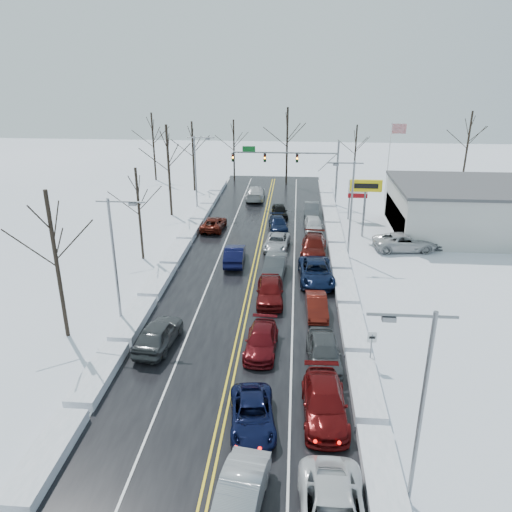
# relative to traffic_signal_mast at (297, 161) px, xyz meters

# --- Properties ---
(ground) EXTENTS (160.00, 160.00, 0.00)m
(ground) POSITION_rel_traffic_signal_mast_xyz_m (-3.45, -27.99, -5.48)
(ground) COLOR silver
(ground) RESTS_ON ground
(road_surface) EXTENTS (14.00, 84.00, 0.01)m
(road_surface) POSITION_rel_traffic_signal_mast_xyz_m (-3.45, -25.99, -5.47)
(road_surface) COLOR black
(road_surface) RESTS_ON ground
(snow_bank_left) EXTENTS (1.64, 72.00, 0.61)m
(snow_bank_left) POSITION_rel_traffic_signal_mast_xyz_m (-11.05, -25.99, -5.48)
(snow_bank_left) COLOR silver
(snow_bank_left) RESTS_ON ground
(snow_bank_right) EXTENTS (1.64, 72.00, 0.61)m
(snow_bank_right) POSITION_rel_traffic_signal_mast_xyz_m (4.15, -25.99, -5.48)
(snow_bank_right) COLOR silver
(snow_bank_right) RESTS_ON ground
(traffic_signal_mast) EXTENTS (13.28, 0.39, 8.00)m
(traffic_signal_mast) POSITION_rel_traffic_signal_mast_xyz_m (0.00, 0.00, 0.00)
(traffic_signal_mast) COLOR slate
(traffic_signal_mast) RESTS_ON ground
(tires_plus_sign) EXTENTS (3.20, 0.34, 6.00)m
(tires_plus_sign) POSITION_rel_traffic_signal_mast_xyz_m (7.05, -12.00, -0.49)
(tires_plus_sign) COLOR slate
(tires_plus_sign) RESTS_ON ground
(used_vehicles_sign) EXTENTS (2.20, 0.22, 4.65)m
(used_vehicles_sign) POSITION_rel_traffic_signal_mast_xyz_m (7.05, -5.99, -2.16)
(used_vehicles_sign) COLOR slate
(used_vehicles_sign) RESTS_ON ground
(speed_limit_sign) EXTENTS (0.55, 0.09, 2.35)m
(speed_limit_sign) POSITION_rel_traffic_signal_mast_xyz_m (4.75, -35.99, -3.84)
(speed_limit_sign) COLOR slate
(speed_limit_sign) RESTS_ON ground
(flagpole) EXTENTS (1.87, 1.20, 10.00)m
(flagpole) POSITION_rel_traffic_signal_mast_xyz_m (11.72, 2.01, 0.45)
(flagpole) COLOR silver
(flagpole) RESTS_ON ground
(dealership_building) EXTENTS (20.40, 12.40, 5.30)m
(dealership_building) POSITION_rel_traffic_signal_mast_xyz_m (20.53, -9.99, -2.82)
(dealership_building) COLOR #B8B7B2
(dealership_building) RESTS_ON ground
(streetlight_se) EXTENTS (3.20, 0.25, 9.00)m
(streetlight_se) POSITION_rel_traffic_signal_mast_xyz_m (4.85, -45.99, -0.17)
(streetlight_se) COLOR slate
(streetlight_se) RESTS_ON ground
(streetlight_ne) EXTENTS (3.20, 0.25, 9.00)m
(streetlight_ne) POSITION_rel_traffic_signal_mast_xyz_m (4.85, -17.99, -0.17)
(streetlight_ne) COLOR slate
(streetlight_ne) RESTS_ON ground
(streetlight_sw) EXTENTS (3.20, 0.25, 9.00)m
(streetlight_sw) POSITION_rel_traffic_signal_mast_xyz_m (-11.74, -31.99, -0.17)
(streetlight_sw) COLOR slate
(streetlight_sw) RESTS_ON ground
(streetlight_nw) EXTENTS (3.20, 0.25, 9.00)m
(streetlight_nw) POSITION_rel_traffic_signal_mast_xyz_m (-11.74, -3.99, -0.17)
(streetlight_nw) COLOR slate
(streetlight_nw) RESTS_ON ground
(tree_left_b) EXTENTS (4.00, 4.00, 10.00)m
(tree_left_b) POSITION_rel_traffic_signal_mast_xyz_m (-14.95, -33.99, 1.51)
(tree_left_b) COLOR #2D231C
(tree_left_b) RESTS_ON ground
(tree_left_c) EXTENTS (3.40, 3.40, 8.50)m
(tree_left_c) POSITION_rel_traffic_signal_mast_xyz_m (-13.95, -19.99, 0.46)
(tree_left_c) COLOR #2D231C
(tree_left_c) RESTS_ON ground
(tree_left_d) EXTENTS (4.20, 4.20, 10.50)m
(tree_left_d) POSITION_rel_traffic_signal_mast_xyz_m (-14.65, -5.99, 1.86)
(tree_left_d) COLOR #2D231C
(tree_left_d) RESTS_ON ground
(tree_left_e) EXTENTS (3.80, 3.80, 9.50)m
(tree_left_e) POSITION_rel_traffic_signal_mast_xyz_m (-14.25, 6.01, 1.16)
(tree_left_e) COLOR #2D231C
(tree_left_e) RESTS_ON ground
(tree_far_a) EXTENTS (4.00, 4.00, 10.00)m
(tree_far_a) POSITION_rel_traffic_signal_mast_xyz_m (-21.45, 12.01, 1.51)
(tree_far_a) COLOR #2D231C
(tree_far_a) RESTS_ON ground
(tree_far_b) EXTENTS (3.60, 3.60, 9.00)m
(tree_far_b) POSITION_rel_traffic_signal_mast_xyz_m (-9.45, 13.01, 0.81)
(tree_far_b) COLOR #2D231C
(tree_far_b) RESTS_ON ground
(tree_far_c) EXTENTS (4.40, 4.40, 11.00)m
(tree_far_c) POSITION_rel_traffic_signal_mast_xyz_m (-1.45, 11.01, 2.21)
(tree_far_c) COLOR #2D231C
(tree_far_c) RESTS_ON ground
(tree_far_d) EXTENTS (3.40, 3.40, 8.50)m
(tree_far_d) POSITION_rel_traffic_signal_mast_xyz_m (8.55, 12.51, 0.46)
(tree_far_d) COLOR #2D231C
(tree_far_d) RESTS_ON ground
(tree_far_e) EXTENTS (4.20, 4.20, 10.50)m
(tree_far_e) POSITION_rel_traffic_signal_mast_xyz_m (24.55, 13.01, 1.86)
(tree_far_e) COLOR #2D231C
(tree_far_e) RESTS_ON ground
(queued_car_2) EXTENTS (2.80, 5.04, 1.33)m
(queued_car_2) POSITION_rel_traffic_signal_mast_xyz_m (-1.83, -41.78, -5.48)
(queued_car_2) COLOR black
(queued_car_2) RESTS_ON ground
(queued_car_3) EXTENTS (2.12, 4.87, 1.39)m
(queued_car_3) POSITION_rel_traffic_signal_mast_xyz_m (-1.88, -34.78, -5.48)
(queued_car_3) COLOR #500A0F
(queued_car_3) RESTS_ON ground
(queued_car_4) EXTENTS (2.24, 5.11, 1.71)m
(queued_car_4) POSITION_rel_traffic_signal_mast_xyz_m (-1.73, -27.74, -5.48)
(queued_car_4) COLOR #520A0B
(queued_car_4) RESTS_ON ground
(queued_car_5) EXTENTS (2.06, 5.03, 1.62)m
(queued_car_5) POSITION_rel_traffic_signal_mast_xyz_m (-1.58, -22.70, -5.48)
(queued_car_5) COLOR #3B3D40
(queued_car_5) RESTS_ON ground
(queued_car_6) EXTENTS (2.66, 5.06, 1.36)m
(queued_car_6) POSITION_rel_traffic_signal_mast_xyz_m (-1.68, -16.35, -5.48)
(queued_car_6) COLOR #A3A5AB
(queued_car_6) RESTS_ON ground
(queued_car_7) EXTENTS (2.44, 4.84, 1.35)m
(queued_car_7) POSITION_rel_traffic_signal_mast_xyz_m (-1.79, -10.59, -5.48)
(queued_car_7) COLOR black
(queued_car_7) RESTS_ON ground
(queued_car_8) EXTENTS (2.21, 4.40, 1.44)m
(queued_car_8) POSITION_rel_traffic_signal_mast_xyz_m (-1.80, -5.78, -5.48)
(queued_car_8) COLOR black
(queued_car_8) RESTS_ON ground
(queued_car_11) EXTENTS (2.43, 5.61, 1.61)m
(queued_car_11) POSITION_rel_traffic_signal_mast_xyz_m (1.80, -40.75, -5.48)
(queued_car_11) COLOR #540B0B
(queued_car_11) RESTS_ON ground
(queued_car_12) EXTENTS (2.21, 5.02, 1.68)m
(queued_car_12) POSITION_rel_traffic_signal_mast_xyz_m (1.98, -35.96, -5.48)
(queued_car_12) COLOR #3C3F41
(queued_car_12) RESTS_ON ground
(queued_car_13) EXTENTS (1.65, 4.23, 1.37)m
(queued_car_13) POSITION_rel_traffic_signal_mast_xyz_m (1.75, -29.63, -5.48)
(queued_car_13) COLOR #53110B
(queued_car_13) RESTS_ON ground
(queued_car_14) EXTENTS (3.06, 6.12, 1.66)m
(queued_car_14) POSITION_rel_traffic_signal_mast_xyz_m (1.89, -23.77, -5.48)
(queued_car_14) COLOR black
(queued_car_14) RESTS_ON ground
(queued_car_15) EXTENTS (2.66, 5.82, 1.65)m
(queued_car_15) POSITION_rel_traffic_signal_mast_xyz_m (1.85, -17.59, -5.48)
(queued_car_15) COLOR #450D09
(queued_car_15) RESTS_ON ground
(queued_car_16) EXTENTS (1.96, 4.68, 1.58)m
(queued_car_16) POSITION_rel_traffic_signal_mast_xyz_m (1.98, -10.97, -5.48)
(queued_car_16) COLOR silver
(queued_car_16) RESTS_ON ground
(queued_car_17) EXTENTS (1.84, 4.88, 1.59)m
(queued_car_17) POSITION_rel_traffic_signal_mast_xyz_m (1.93, -5.28, -5.48)
(queued_car_17) COLOR #434649
(queued_car_17) RESTS_ON ground
(oncoming_car_0) EXTENTS (1.96, 5.01, 1.63)m
(oncoming_car_0) POSITION_rel_traffic_signal_mast_xyz_m (-5.34, -20.37, -5.48)
(oncoming_car_0) COLOR black
(oncoming_car_0) RESTS_ON ground
(oncoming_car_1) EXTENTS (2.51, 4.98, 1.35)m
(oncoming_car_1) POSITION_rel_traffic_signal_mast_xyz_m (-8.76, -11.01, -5.48)
(oncoming_car_1) COLOR #4A1109
(oncoming_car_1) RESTS_ON ground
(oncoming_car_2) EXTENTS (2.54, 5.98, 1.72)m
(oncoming_car_2) POSITION_rel_traffic_signal_mast_xyz_m (-5.31, 1.94, -5.48)
(oncoming_car_2) COLOR #BDBDBF
(oncoming_car_2) RESTS_ON ground
(oncoming_car_3) EXTENTS (2.55, 5.23, 1.72)m
(oncoming_car_3) POSITION_rel_traffic_signal_mast_xyz_m (-8.52, -34.75, -5.48)
(oncoming_car_3) COLOR #3B3E40
(oncoming_car_3) RESTS_ON ground
(parked_car_0) EXTENTS (6.29, 3.45, 1.67)m
(parked_car_0) POSITION_rel_traffic_signal_mast_xyz_m (10.65, -15.76, -5.48)
(parked_car_0) COLOR #B8B8BA
(parked_car_0) RESTS_ON ground
(parked_car_1) EXTENTS (2.90, 5.84, 1.63)m
(parked_car_1) POSITION_rel_traffic_signal_mast_xyz_m (13.59, -13.37, -5.48)
(parked_car_1) COLOR #3F4144
(parked_car_1) RESTS_ON ground
(parked_car_2) EXTENTS (1.96, 4.20, 1.39)m
(parked_car_2) POSITION_rel_traffic_signal_mast_xyz_m (11.65, -7.32, -5.48)
(parked_car_2) COLOR black
(parked_car_2) RESTS_ON ground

